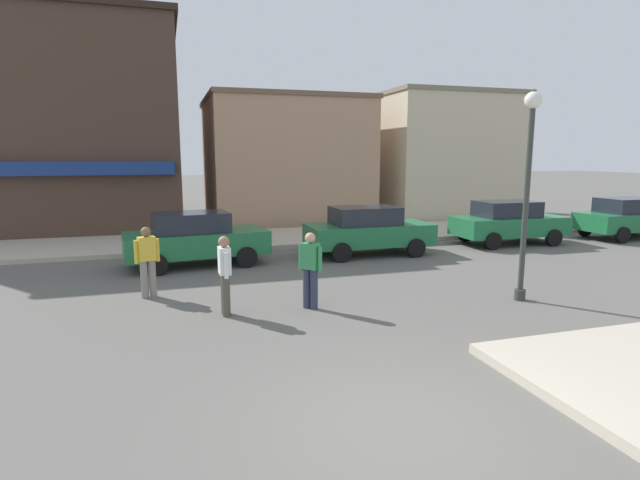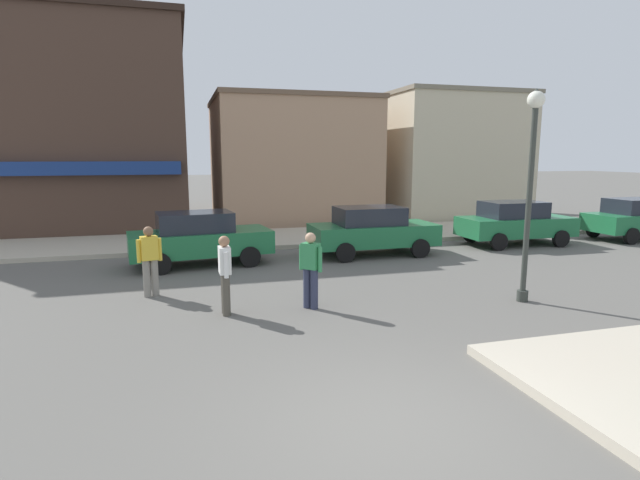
# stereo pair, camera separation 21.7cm
# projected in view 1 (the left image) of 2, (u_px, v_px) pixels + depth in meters

# --- Properties ---
(ground_plane) EXTENTS (160.00, 160.00, 0.00)m
(ground_plane) POSITION_uv_depth(u_px,v_px,m) (403.00, 427.00, 5.90)
(ground_plane) COLOR #5B5954
(kerb_far) EXTENTS (80.00, 4.00, 0.15)m
(kerb_far) POSITION_uv_depth(u_px,v_px,m) (240.00, 240.00, 18.57)
(kerb_far) COLOR #B7AD99
(kerb_far) RESTS_ON ground
(lamp_post) EXTENTS (0.36, 0.36, 4.54)m
(lamp_post) POSITION_uv_depth(u_px,v_px,m) (529.00, 166.00, 10.60)
(lamp_post) COLOR #333833
(lamp_post) RESTS_ON ground
(parked_car_nearest) EXTENTS (4.17, 2.22, 1.56)m
(parked_car_nearest) POSITION_uv_depth(u_px,v_px,m) (195.00, 238.00, 14.43)
(parked_car_nearest) COLOR #1E6B3D
(parked_car_nearest) RESTS_ON ground
(parked_car_second) EXTENTS (4.01, 1.90, 1.56)m
(parked_car_second) POSITION_uv_depth(u_px,v_px,m) (368.00, 230.00, 16.01)
(parked_car_second) COLOR #1E6B3D
(parked_car_second) RESTS_ON ground
(parked_car_third) EXTENTS (4.03, 1.93, 1.56)m
(parked_car_third) POSITION_uv_depth(u_px,v_px,m) (508.00, 222.00, 17.96)
(parked_car_third) COLOR #1E6B3D
(parked_car_third) RESTS_ON ground
(parked_car_fourth) EXTENTS (4.02, 1.92, 1.56)m
(parked_car_fourth) POSITION_uv_depth(u_px,v_px,m) (629.00, 217.00, 19.27)
(parked_car_fourth) COLOR #1E6B3D
(parked_car_fourth) RESTS_ON ground
(pedestrian_crossing_near) EXTENTS (0.44, 0.47, 1.61)m
(pedestrian_crossing_near) POSITION_uv_depth(u_px,v_px,m) (310.00, 268.00, 10.34)
(pedestrian_crossing_near) COLOR #2D334C
(pedestrian_crossing_near) RESTS_ON ground
(pedestrian_crossing_far) EXTENTS (0.23, 0.55, 1.61)m
(pedestrian_crossing_far) POSITION_uv_depth(u_px,v_px,m) (225.00, 273.00, 9.90)
(pedestrian_crossing_far) COLOR #4C473D
(pedestrian_crossing_far) RESTS_ON ground
(pedestrian_kerb_side) EXTENTS (0.56, 0.30, 1.61)m
(pedestrian_kerb_side) POSITION_uv_depth(u_px,v_px,m) (147.00, 260.00, 11.15)
(pedestrian_kerb_side) COLOR gray
(pedestrian_kerb_side) RESTS_ON ground
(building_corner_shop) EXTENTS (10.24, 8.99, 8.72)m
(building_corner_shop) POSITION_uv_depth(u_px,v_px,m) (58.00, 128.00, 21.73)
(building_corner_shop) COLOR #473328
(building_corner_shop) RESTS_ON ground
(building_storefront_left_near) EXTENTS (7.43, 7.26, 5.87)m
(building_storefront_left_near) POSITION_uv_depth(u_px,v_px,m) (283.00, 160.00, 24.71)
(building_storefront_left_near) COLOR tan
(building_storefront_left_near) RESTS_ON ground
(building_storefront_left_mid) EXTENTS (6.84, 6.49, 6.28)m
(building_storefront_left_mid) POSITION_uv_depth(u_px,v_px,m) (436.00, 156.00, 26.41)
(building_storefront_left_mid) COLOR beige
(building_storefront_left_mid) RESTS_ON ground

